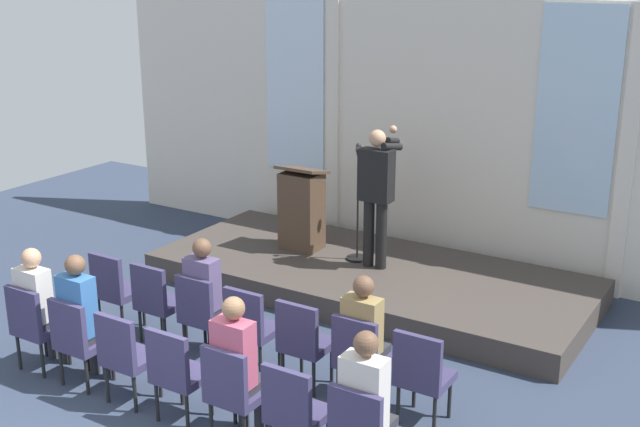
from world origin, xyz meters
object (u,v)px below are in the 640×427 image
Objects in this scene: chair_r0_c2 at (202,311)px; audience_r0_c2 at (206,291)px; chair_r1_c2 at (125,353)px; chair_r0_c5 at (360,355)px; chair_r1_c5 at (294,408)px; mic_stand at (357,235)px; audience_r0_c5 at (364,333)px; chair_r0_c1 at (157,298)px; chair_r0_c3 at (250,324)px; chair_r1_c0 at (34,323)px; audience_r1_c0 at (39,302)px; audience_r1_c6 at (367,401)px; speaker at (376,188)px; lectern at (302,209)px; audience_r1_c1 at (82,313)px; audience_r1_c4 at (238,361)px; chair_r0_c0 at (115,287)px; chair_r0_c4 at (303,339)px; chair_r1_c4 at (233,388)px; chair_r1_c1 at (78,337)px; chair_r0_c6 at (422,372)px; chair_r1_c3 at (177,370)px.

chair_r0_c2 is 0.71× the size of audience_r0_c2.
chair_r0_c5 is at bearing 30.50° from chair_r1_c2.
chair_r1_c5 is (0.00, -1.12, 0.00)m from chair_r0_c5.
mic_stand is 3.05m from audience_r0_c5.
chair_r0_c1 is 2.54m from chair_r0_c5.
audience_r0_c2 is at bearing 172.72° from chair_r0_c3.
chair_r0_c3 is 2.21m from chair_r1_c0.
audience_r1_c6 is (3.81, -0.00, 0.02)m from audience_r1_c0.
speaker is 1.89× the size of chair_r1_c0.
lectern is 3.75m from audience_r1_c1.
audience_r1_c4 is (0.59, -3.65, -0.60)m from speaker.
audience_r0_c5 is at bearing -47.60° from lectern.
chair_r0_c5 is at bearing 0.00° from chair_r0_c0.
chair_r0_c3 is at bearing -84.31° from mic_stand.
audience_r1_c1 is at bearing 172.95° from chair_r1_c2.
chair_r0_c3 is 0.63m from chair_r0_c4.
lectern is 1.23× the size of chair_r0_c1.
mic_stand is 3.94m from chair_r1_c4.
audience_r1_c4 is (1.90, 0.08, 0.22)m from chair_r1_c1.
speaker is 1.89× the size of chair_r0_c5.
chair_r1_c0 is (-3.17, -1.20, -0.19)m from audience_r0_c5.
audience_r1_c6 reaches higher than chair_r0_c6.
audience_r1_c1 reaches higher than chair_r0_c1.
mic_stand is 1.65× the size of chair_r1_c3.
chair_r1_c5 is (3.17, -0.08, -0.20)m from audience_r1_c0.
audience_r1_c4 is (-0.63, -1.04, 0.22)m from chair_r0_c5.
audience_r1_c0 is at bearing 178.53° from chair_r1_c5.
chair_r0_c6 is 3.95m from audience_r1_c0.
audience_r0_c5 is 1.22m from chair_r1_c5.
chair_r1_c0 is 0.69× the size of audience_r1_c4.
chair_r0_c3 is 1.00× the size of chair_r1_c5.
chair_r1_c4 is at bearing 0.00° from chair_r1_c2.
audience_r0_c5 is (2.54, 0.08, 0.19)m from chair_r0_c1.
audience_r0_c2 is 2.55m from chair_r0_c6.
chair_r1_c0 is 1.27m from chair_r1_c2.
chair_r0_c5 is at bearing 0.00° from chair_r0_c2.
audience_r1_c6 is at bearing -15.31° from chair_r0_c0.
chair_r0_c6 is (2.54, 0.00, 0.00)m from chair_r0_c2.
speaker is 1.35× the size of audience_r0_c5.
lectern reaches higher than audience_r0_c5.
mic_stand is 4.09m from audience_r1_c0.
audience_r1_c1 is at bearing -121.32° from chair_r0_c2.
chair_r1_c3 is at bearing -136.53° from audience_r0_c5.
chair_r1_c1 is at bearing 180.00° from chair_r1_c2.
chair_r0_c3 is at bearing 0.00° from chair_r0_c1.
mic_stand is at bearing 82.11° from audience_r0_c2.
audience_r1_c6 is at bearing -28.71° from chair_r0_c3.
audience_r1_c0 is (-0.78, -3.74, -0.14)m from lectern.
audience_r1_c6 is (1.90, 0.08, 0.22)m from chair_r1_c3.
chair_r1_c4 is 1.29m from audience_r1_c6.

